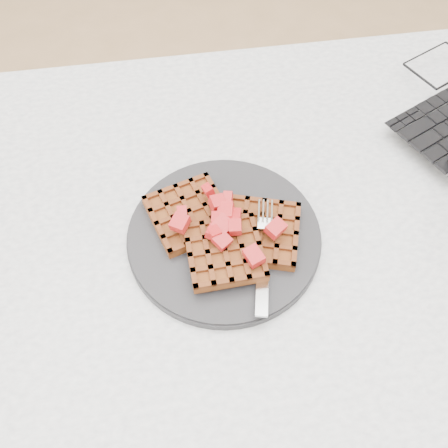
% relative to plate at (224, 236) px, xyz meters
% --- Properties ---
extents(ground, '(4.00, 4.00, 0.00)m').
position_rel_plate_xyz_m(ground, '(0.14, 0.02, -0.76)').
color(ground, tan).
rests_on(ground, ground).
extents(table, '(1.20, 0.80, 0.75)m').
position_rel_plate_xyz_m(table, '(0.14, 0.02, -0.12)').
color(table, silver).
rests_on(table, ground).
extents(plate, '(0.28, 0.28, 0.02)m').
position_rel_plate_xyz_m(plate, '(0.00, 0.00, 0.00)').
color(plate, black).
rests_on(plate, table).
extents(waffles, '(0.23, 0.19, 0.03)m').
position_rel_plate_xyz_m(waffles, '(0.00, -0.00, 0.02)').
color(waffles, brown).
rests_on(waffles, plate).
extents(strawberry_pile, '(0.15, 0.15, 0.02)m').
position_rel_plate_xyz_m(strawberry_pile, '(0.00, 0.00, 0.05)').
color(strawberry_pile, '#960004').
rests_on(strawberry_pile, waffles).
extents(fork, '(0.06, 0.18, 0.02)m').
position_rel_plate_xyz_m(fork, '(0.05, -0.04, 0.02)').
color(fork, silver).
rests_on(fork, plate).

